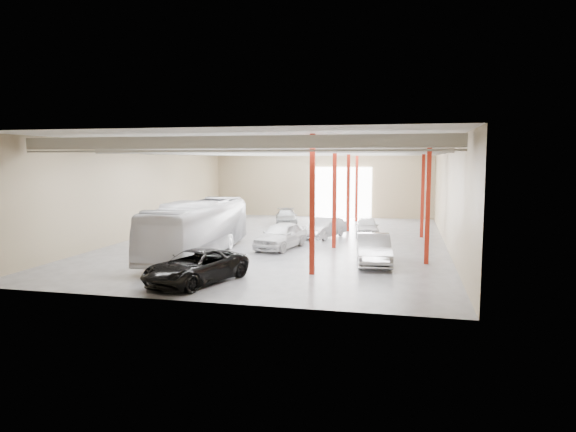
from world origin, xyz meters
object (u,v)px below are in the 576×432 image
at_px(car_row_a, 281,235).
at_px(car_row_b, 324,228).
at_px(coach_bus, 198,228).
at_px(car_right_near, 374,249).
at_px(black_sedan, 196,267).
at_px(car_row_c, 286,217).
at_px(car_right_far, 367,227).

relative_size(car_row_a, car_row_b, 1.12).
bearing_deg(car_row_b, coach_bus, -107.67).
distance_m(car_row_b, car_right_near, 9.90).
bearing_deg(car_row_a, coach_bus, -129.19).
bearing_deg(car_right_near, coach_bus, 171.41).
height_order(black_sedan, car_row_a, car_row_a).
height_order(car_row_b, car_row_c, car_row_b).
height_order(coach_bus, car_right_far, coach_bus).
relative_size(coach_bus, car_row_c, 2.57).
xyz_separation_m(coach_bus, black_sedan, (2.66, -6.54, -0.88)).
xyz_separation_m(coach_bus, car_row_a, (4.30, 3.46, -0.80)).
relative_size(black_sedan, car_right_far, 1.32).
bearing_deg(car_right_near, car_row_a, 141.68).
distance_m(car_row_a, car_right_near, 7.25).
distance_m(coach_bus, car_row_a, 5.58).
height_order(black_sedan, car_right_near, car_right_near).
height_order(car_right_near, car_right_far, car_right_near).
bearing_deg(car_row_c, car_right_far, -49.67).
xyz_separation_m(car_row_b, car_right_near, (4.16, -8.99, 0.10)).
bearing_deg(black_sedan, car_right_far, 86.90).
xyz_separation_m(coach_bus, car_row_c, (1.82, 15.49, -0.98)).
height_order(black_sedan, car_row_c, black_sedan).
distance_m(car_right_near, car_right_far, 10.60).
xyz_separation_m(black_sedan, car_right_far, (6.66, 16.75, -0.06)).
distance_m(car_row_b, car_row_c, 8.18).
height_order(black_sedan, car_row_b, black_sedan).
xyz_separation_m(car_row_b, car_row_c, (-4.50, 6.83, -0.07)).
distance_m(car_row_a, car_row_b, 5.58).
xyz_separation_m(car_right_near, car_right_far, (-1.16, 10.54, -0.12)).
height_order(car_row_b, car_right_near, car_right_near).
relative_size(car_row_a, car_right_far, 1.19).
distance_m(black_sedan, car_right_near, 9.99).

